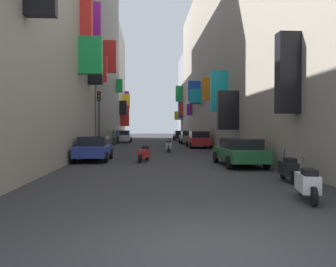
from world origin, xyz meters
TOP-DOWN VIEW (x-y plane):
  - ground_plane at (0.00, 30.00)m, footprint 140.00×140.00m
  - building_left_mid_b at (-8.00, 34.17)m, footprint 7.22×22.60m
  - building_left_mid_c at (-7.98, 52.73)m, footprint 7.34×14.53m
  - building_right_near at (7.99, 11.75)m, footprint 7.38×23.49m
  - building_right_mid_a at (7.99, 37.37)m, footprint 7.38×27.78m
  - building_right_mid_b at (7.98, 55.62)m, footprint 7.15×8.74m
  - parked_car_grey at (3.79, 34.34)m, footprint 1.89×4.14m
  - parked_car_silver at (-3.90, 38.23)m, footprint 1.99×4.41m
  - parked_car_red at (3.83, 26.59)m, footprint 1.95×4.17m
  - parked_car_green at (3.61, 11.60)m, footprint 1.94×4.46m
  - parked_car_black at (3.97, 45.49)m, footprint 2.00×3.96m
  - parked_car_blue at (-3.96, 14.63)m, footprint 1.86×4.02m
  - scooter_silver at (0.73, 21.62)m, footprint 0.54×1.94m
  - scooter_black at (3.97, 6.52)m, footprint 0.56×1.83m
  - scooter_white at (3.19, 3.44)m, footprint 0.68×1.85m
  - scooter_red at (-1.12, 13.90)m, footprint 0.72×1.93m
  - pedestrian_crossing at (-4.28, 34.70)m, footprint 0.51×0.51m
  - pedestrian_near_left at (-4.33, 31.04)m, footprint 0.50×0.50m
  - traffic_light_near_corner at (-4.60, 21.44)m, footprint 0.26×0.34m

SIDE VIEW (x-z plane):
  - ground_plane at x=0.00m, z-range 0.00..0.00m
  - scooter_black at x=3.97m, z-range -0.10..1.03m
  - scooter_white at x=3.19m, z-range -0.10..1.03m
  - scooter_silver at x=0.73m, z-range -0.10..1.03m
  - scooter_red at x=-1.12m, z-range -0.10..1.03m
  - parked_car_green at x=3.61m, z-range 0.05..1.39m
  - parked_car_blue at x=-3.96m, z-range 0.04..1.43m
  - parked_car_black at x=3.97m, z-range 0.04..1.45m
  - parked_car_grey at x=3.79m, z-range 0.04..1.50m
  - parked_car_silver at x=-3.90m, z-range 0.03..1.54m
  - parked_car_red at x=3.83m, z-range 0.03..1.56m
  - pedestrian_crossing at x=-4.28m, z-range 0.00..1.68m
  - pedestrian_near_left at x=-4.33m, z-range 0.00..1.76m
  - traffic_light_near_corner at x=-4.60m, z-range 0.81..5.45m
  - building_right_near at x=7.99m, z-range -0.01..13.74m
  - building_right_mid_b at x=7.98m, z-range -0.01..14.17m
  - building_left_mid_c at x=-7.98m, z-range -0.02..17.43m
  - building_right_mid_a at x=7.99m, z-range -0.01..18.21m
  - building_left_mid_b at x=-8.00m, z-range 0.00..20.41m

